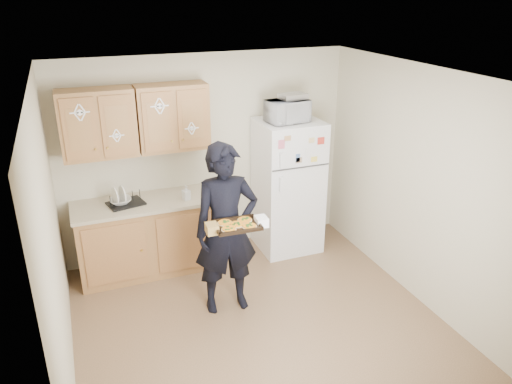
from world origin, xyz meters
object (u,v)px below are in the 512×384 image
(refrigerator, at_px, (288,186))
(microwave, at_px, (287,111))
(person, at_px, (226,230))
(baking_tray, at_px, (237,226))
(dish_rack, at_px, (125,198))

(refrigerator, relative_size, microwave, 3.56)
(refrigerator, distance_m, person, 1.52)
(baking_tray, xyz_separation_m, microwave, (1.08, 1.25, 0.74))
(person, xyz_separation_m, baking_tray, (0.01, -0.30, 0.18))
(baking_tray, xyz_separation_m, dish_rack, (-0.88, 1.35, -0.12))
(baking_tray, height_order, dish_rack, baking_tray)
(person, relative_size, microwave, 3.81)
(person, distance_m, dish_rack, 1.36)
(refrigerator, xyz_separation_m, person, (-1.15, -1.00, 0.06))
(person, distance_m, baking_tray, 0.35)
(refrigerator, xyz_separation_m, baking_tray, (-1.13, -1.30, 0.24))
(baking_tray, bearing_deg, microwave, 52.04)
(refrigerator, bearing_deg, microwave, -138.28)
(person, bearing_deg, dish_rack, 131.95)
(microwave, bearing_deg, person, -147.85)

